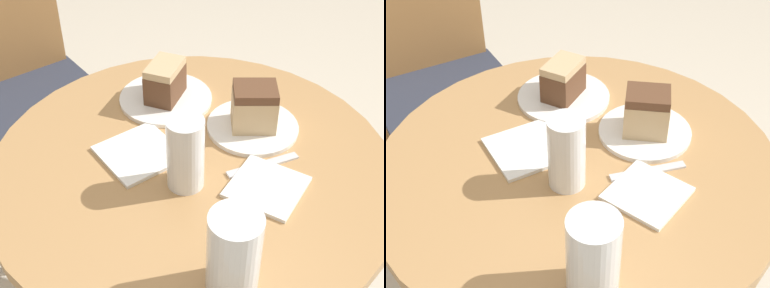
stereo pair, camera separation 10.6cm
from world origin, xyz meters
The scene contains 11 objects.
table centered at (0.00, 0.00, 0.53)m, with size 0.82×0.82×0.70m.
chair centered at (0.01, 0.83, 0.47)m, with size 0.48×0.50×0.91m.
plate_near centered at (0.17, -0.01, 0.71)m, with size 0.20×0.20×0.01m.
plate_far centered at (0.09, 0.20, 0.71)m, with size 0.21×0.21×0.01m.
cake_slice_near centered at (0.17, -0.01, 0.76)m, with size 0.12×0.12×0.10m.
cake_slice_far centered at (0.09, 0.20, 0.76)m, with size 0.12×0.11×0.09m.
glass_lemonade centered at (-0.06, -0.04, 0.77)m, with size 0.07×0.07×0.15m.
glass_water centered at (-0.16, -0.27, 0.77)m, with size 0.08×0.08×0.15m.
napkin_stack centered at (-0.07, 0.08, 0.71)m, with size 0.16×0.16×0.01m.
fork centered at (0.09, -0.11, 0.71)m, with size 0.15×0.07×0.00m.
napkin_side centered at (0.05, -0.16, 0.71)m, with size 0.17×0.17×0.01m.
Camera 2 is at (-0.46, -0.67, 1.42)m, focal length 50.00 mm.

